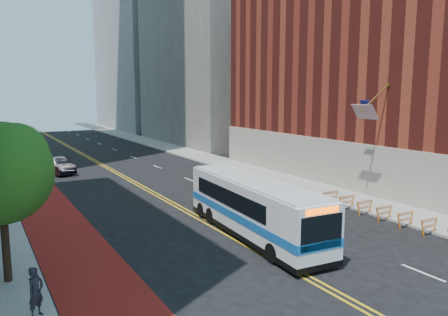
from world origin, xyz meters
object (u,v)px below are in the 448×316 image
at_px(transit_bus, 253,206).
at_px(car_b, 58,166).
at_px(street_tree, 1,169).
at_px(car_c, 27,157).
at_px(pedestrian, 36,292).
at_px(car_a, 15,178).

relative_size(transit_bus, car_b, 2.43).
bearing_deg(car_b, transit_bus, -89.99).
bearing_deg(street_tree, car_c, 82.78).
height_order(street_tree, car_b, street_tree).
bearing_deg(street_tree, transit_bus, 0.13).
bearing_deg(car_c, transit_bus, -86.34).
bearing_deg(transit_bus, pedestrian, -158.01).
relative_size(transit_bus, pedestrian, 6.53).
bearing_deg(car_b, pedestrian, -114.72).
height_order(street_tree, car_a, street_tree).
xyz_separation_m(street_tree, car_c, (4.13, 32.59, -4.12)).
bearing_deg(car_c, pedestrian, -106.01).
bearing_deg(pedestrian, car_b, 38.32).
xyz_separation_m(street_tree, transit_bus, (12.32, 0.03, -3.23)).
bearing_deg(transit_bus, car_a, 120.52).
xyz_separation_m(street_tree, car_b, (6.10, 25.08, -4.11)).
bearing_deg(pedestrian, transit_bus, -22.86).
xyz_separation_m(car_b, car_c, (-1.97, 7.51, -0.01)).
distance_m(street_tree, pedestrian, 5.44).
bearing_deg(pedestrian, street_tree, 58.11).
xyz_separation_m(transit_bus, pedestrian, (-11.72, -3.82, -0.62)).
distance_m(car_a, car_c, 12.00).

